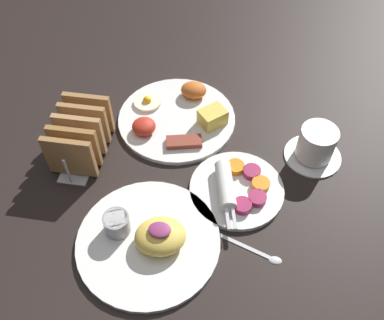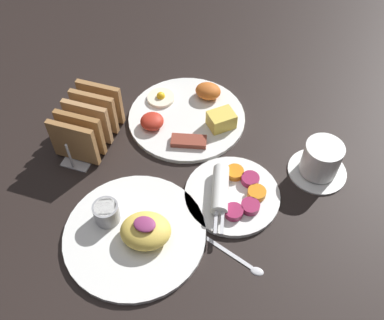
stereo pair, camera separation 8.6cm
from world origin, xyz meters
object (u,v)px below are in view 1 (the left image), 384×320
object	(u,v)px
plate_foreground	(149,238)
coffee_cup	(316,145)
plate_condiments	(237,188)
toast_rack	(80,136)
plate_breakfast	(178,116)

from	to	relation	value
plate_foreground	coffee_cup	world-z (taller)	coffee_cup
plate_condiments	toast_rack	bearing A→B (deg)	170.71
plate_foreground	coffee_cup	bearing A→B (deg)	40.11
plate_foreground	toast_rack	size ratio (longest dim) A/B	1.46
plate_condiments	coffee_cup	bearing A→B (deg)	36.92
plate_breakfast	coffee_cup	bearing A→B (deg)	-12.06
plate_breakfast	toast_rack	bearing A→B (deg)	-145.65
plate_condiments	coffee_cup	size ratio (longest dim) A/B	1.67
plate_condiments	coffee_cup	xyz separation A→B (m)	(0.15, 0.11, 0.02)
plate_breakfast	toast_rack	xyz separation A→B (m)	(-0.18, -0.12, 0.04)
plate_breakfast	plate_foreground	xyz separation A→B (m)	(0.00, -0.32, 0.00)
plate_breakfast	plate_foreground	size ratio (longest dim) A/B	1.01
plate_breakfast	plate_condiments	world-z (taller)	plate_breakfast
plate_breakfast	toast_rack	distance (m)	0.22
coffee_cup	plate_foreground	bearing A→B (deg)	-139.89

